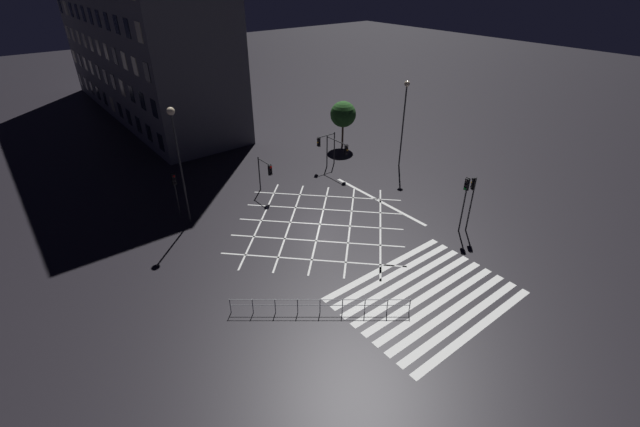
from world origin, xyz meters
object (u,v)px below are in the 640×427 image
Objects in this scene: traffic_light_ne_cross at (338,149)px; street_lamp_west at (176,141)px; traffic_light_se_main at (465,194)px; traffic_light_nw_cross at (175,186)px; traffic_light_se_cross at (472,193)px; street_lamp_east at (405,107)px; traffic_light_median_north at (266,170)px; street_tree_near at (343,114)px; traffic_light_ne_main at (325,143)px.

street_lamp_west is (-15.45, 0.02, 4.34)m from traffic_light_ne_cross.
traffic_light_nw_cross is (-15.99, 15.38, -0.46)m from traffic_light_se_main.
traffic_light_se_cross is at bearing 3.51° from traffic_light_ne_cross.
street_lamp_east reaches higher than traffic_light_nw_cross.
traffic_light_se_main is 0.63m from traffic_light_se_cross.
traffic_light_median_north is 0.38× the size of street_lamp_east.
traffic_light_se_main is 0.89× the size of street_tree_near.
street_lamp_east is 1.67× the size of street_tree_near.
traffic_light_nw_cross is 22.27m from street_lamp_east.
traffic_light_ne_main is at bearing 143.74° from street_lamp_east.
street_lamp_west reaches higher than traffic_light_median_north.
traffic_light_ne_cross is 0.36× the size of street_lamp_west.
traffic_light_ne_main is (-0.45, 15.93, -0.75)m from traffic_light_se_main.
traffic_light_ne_cross is 8.07m from traffic_light_median_north.
street_tree_near reaches higher than traffic_light_ne_main.
traffic_light_nw_cross is at bearing 101.67° from street_lamp_west.
traffic_light_se_cross reaches higher than traffic_light_ne_cross.
traffic_light_ne_cross is 1.87m from traffic_light_ne_main.
traffic_light_median_north is at bearing 81.93° from traffic_light_nw_cross.
street_tree_near is (20.61, 3.74, 0.89)m from traffic_light_nw_cross.
street_lamp_west is 1.83× the size of street_tree_near.
street_lamp_west reaches higher than traffic_light_ne_main.
street_tree_near reaches higher than traffic_light_median_north.
traffic_light_median_north is 0.71× the size of traffic_light_se_main.
traffic_light_median_north is at bearing -91.64° from traffic_light_ne_cross.
street_tree_near is at bearing -11.77° from traffic_light_se_cross.
street_lamp_east is at bearing 78.45° from traffic_light_median_north.
traffic_light_ne_cross is at bearing 85.21° from traffic_light_nw_cross.
street_tree_near is at bearing 110.39° from traffic_light_median_north.
traffic_light_nw_cross is at bearing 169.67° from street_lamp_east.
street_lamp_west is at bearing 6.90° from traffic_light_ne_main.
traffic_light_ne_cross is 0.65× the size of street_tree_near.
traffic_light_ne_cross is at bearing -134.11° from street_tree_near.
street_lamp_east is 8.13m from street_tree_near.
traffic_light_se_main is 15.96m from traffic_light_ne_main.
traffic_light_se_cross is at bearing 93.74° from traffic_light_ne_main.
street_lamp_east is 21.57m from street_lamp_west.
traffic_light_median_north is at bearing 168.45° from street_lamp_east.
traffic_light_se_main reaches higher than traffic_light_ne_main.
traffic_light_ne_main is 16.17m from traffic_light_se_cross.
traffic_light_se_main is at bearing 72.51° from traffic_light_se_cross.
traffic_light_se_cross reaches higher than traffic_light_ne_main.
traffic_light_se_main is 0.53× the size of street_lamp_east.
traffic_light_ne_cross is at bearing 95.53° from traffic_light_ne_main.
traffic_light_median_north is 8.06m from traffic_light_ne_main.
street_tree_near reaches higher than traffic_light_se_main.
street_lamp_east is (21.67, -3.95, 3.31)m from traffic_light_nw_cross.
traffic_light_se_cross is (0.60, -0.19, -0.04)m from traffic_light_se_main.
street_lamp_west is at bearing -41.86° from traffic_light_se_main.
traffic_light_median_north is 0.64× the size of street_tree_near.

